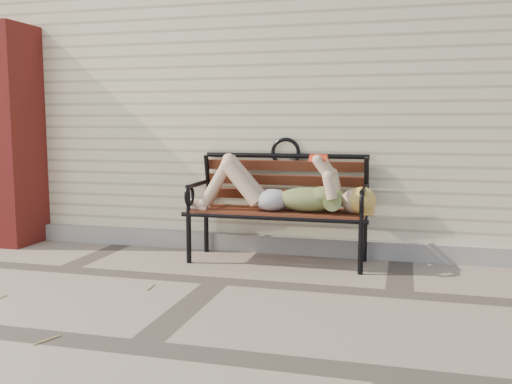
# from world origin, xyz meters

# --- Properties ---
(ground) EXTENTS (80.00, 80.00, 0.00)m
(ground) POSITION_xyz_m (0.00, 0.00, 0.00)
(ground) COLOR #7B6B5F
(ground) RESTS_ON ground
(house_wall) EXTENTS (8.00, 4.00, 3.00)m
(house_wall) POSITION_xyz_m (0.00, 3.00, 1.50)
(house_wall) COLOR beige
(house_wall) RESTS_ON ground
(foundation_strip) EXTENTS (8.00, 0.10, 0.15)m
(foundation_strip) POSITION_xyz_m (0.00, 0.97, 0.07)
(foundation_strip) COLOR gray
(foundation_strip) RESTS_ON ground
(brick_pillar) EXTENTS (0.50, 0.50, 2.00)m
(brick_pillar) POSITION_xyz_m (-2.30, 0.75, 1.00)
(brick_pillar) COLOR maroon
(brick_pillar) RESTS_ON ground
(garden_bench) EXTENTS (1.54, 0.61, 1.00)m
(garden_bench) POSITION_xyz_m (0.28, 0.75, 0.56)
(garden_bench) COLOR black
(garden_bench) RESTS_ON ground
(reading_woman) EXTENTS (1.45, 0.33, 0.46)m
(reading_woman) POSITION_xyz_m (0.29, 0.62, 0.59)
(reading_woman) COLOR #093142
(reading_woman) RESTS_ON ground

